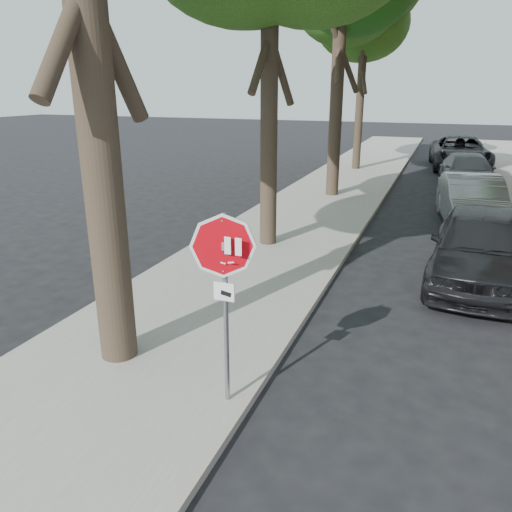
{
  "coord_description": "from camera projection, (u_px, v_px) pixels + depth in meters",
  "views": [
    {
      "loc": [
        1.72,
        -5.29,
        4.15
      ],
      "look_at": [
        -0.48,
        0.49,
        2.05
      ],
      "focal_mm": 35.0,
      "sensor_mm": 36.0,
      "label": 1
    }
  ],
  "objects": [
    {
      "name": "ground",
      "position": [
        276.0,
        418.0,
        6.6
      ],
      "size": [
        120.0,
        120.0,
        0.0
      ],
      "primitive_type": "plane",
      "color": "black",
      "rests_on": "ground"
    },
    {
      "name": "sidewalk_left",
      "position": [
        317.0,
        206.0,
        18.04
      ],
      "size": [
        4.0,
        55.0,
        0.12
      ],
      "primitive_type": "cube",
      "color": "gray",
      "rests_on": "ground"
    },
    {
      "name": "curb_left",
      "position": [
        374.0,
        211.0,
        17.35
      ],
      "size": [
        0.12,
        55.0,
        0.13
      ],
      "primitive_type": "cube",
      "color": "#9E9384",
      "rests_on": "ground"
    },
    {
      "name": "stop_sign",
      "position": [
        224.0,
        274.0,
        6.18
      ],
      "size": [
        0.76,
        0.34,
        2.61
      ],
      "color": "gray",
      "rests_on": "sidewalk_left"
    },
    {
      "name": "tree_far",
      "position": [
        365.0,
        20.0,
        23.88
      ],
      "size": [
        5.29,
        4.91,
        9.33
      ],
      "color": "black",
      "rests_on": "sidewalk_left"
    },
    {
      "name": "car_a",
      "position": [
        479.0,
        246.0,
        10.96
      ],
      "size": [
        2.26,
        4.98,
        1.66
      ],
      "primitive_type": "imported",
      "rotation": [
        0.0,
        0.0,
        -0.06
      ],
      "color": "black",
      "rests_on": "ground"
    },
    {
      "name": "car_b",
      "position": [
        472.0,
        201.0,
        15.48
      ],
      "size": [
        2.24,
        4.9,
        1.56
      ],
      "primitive_type": "imported",
      "rotation": [
        0.0,
        0.0,
        0.13
      ],
      "color": "#929599",
      "rests_on": "ground"
    },
    {
      "name": "car_c",
      "position": [
        468.0,
        172.0,
        21.25
      ],
      "size": [
        2.62,
        5.17,
        1.44
      ],
      "primitive_type": "imported",
      "rotation": [
        0.0,
        0.0,
        0.13
      ],
      "color": "#535459",
      "rests_on": "ground"
    },
    {
      "name": "car_d",
      "position": [
        460.0,
        153.0,
        26.45
      ],
      "size": [
        3.37,
        6.32,
        1.69
      ],
      "primitive_type": "imported",
      "rotation": [
        0.0,
        0.0,
        0.09
      ],
      "color": "black",
      "rests_on": "ground"
    }
  ]
}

